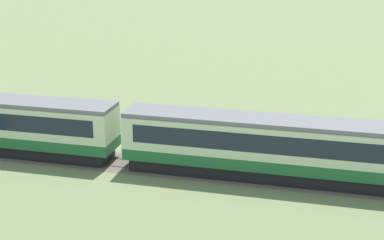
% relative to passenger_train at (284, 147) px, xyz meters
% --- Properties ---
extents(passenger_train, '(111.71, 3.02, 4.22)m').
position_rel_passenger_train_xyz_m(passenger_train, '(0.00, 0.00, 0.00)').
color(passenger_train, '#1E6033').
rests_on(passenger_train, ground_plane).
extents(railway_track, '(148.16, 3.60, 0.04)m').
position_rel_passenger_train_xyz_m(railway_track, '(-0.18, 0.00, -2.33)').
color(railway_track, '#665B51').
rests_on(railway_track, ground_plane).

